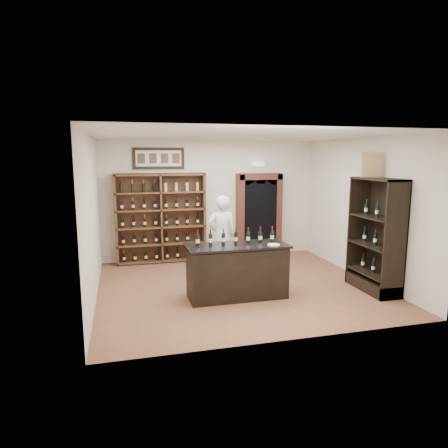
{
  "coord_description": "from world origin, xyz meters",
  "views": [
    {
      "loc": [
        -2.23,
        -7.46,
        2.61
      ],
      "look_at": [
        -0.22,
        0.3,
        1.24
      ],
      "focal_mm": 32.0,
      "sensor_mm": 36.0,
      "label": 1
    }
  ],
  "objects": [
    {
      "name": "ceiling",
      "position": [
        0.0,
        0.0,
        3.0
      ],
      "size": [
        5.5,
        5.5,
        0.0
      ],
      "primitive_type": "plane",
      "rotation": [
        3.14,
        0.0,
        0.0
      ],
      "color": "white",
      "rests_on": "wall_back"
    },
    {
      "name": "counter_bottle_3",
      "position": [
        -0.2,
        -0.51,
        1.11
      ],
      "size": [
        0.07,
        0.07,
        0.3
      ],
      "color": "black",
      "rests_on": "tasting_counter"
    },
    {
      "name": "floor",
      "position": [
        0.0,
        0.0,
        0.0
      ],
      "size": [
        5.5,
        5.5,
        0.0
      ],
      "primitive_type": "plane",
      "color": "brown",
      "rests_on": "ground"
    },
    {
      "name": "framed_picture",
      "position": [
        -1.3,
        2.47,
        2.55
      ],
      "size": [
        1.25,
        0.04,
        0.52
      ],
      "primitive_type": "cube",
      "color": "black",
      "rests_on": "wall_back"
    },
    {
      "name": "side_cabinet",
      "position": [
        2.52,
        -0.9,
        0.75
      ],
      "size": [
        0.48,
        1.2,
        2.2
      ],
      "color": "black",
      "rests_on": "ground"
    },
    {
      "name": "counter_bottle_5",
      "position": [
        0.28,
        -0.51,
        1.11
      ],
      "size": [
        0.07,
        0.07,
        0.3
      ],
      "color": "black",
      "rests_on": "tasting_counter"
    },
    {
      "name": "wall_back",
      "position": [
        0.0,
        2.5,
        1.5
      ],
      "size": [
        5.5,
        0.04,
        3.0
      ],
      "primitive_type": "cube",
      "color": "silver",
      "rests_on": "ground"
    },
    {
      "name": "counter_bottle_1",
      "position": [
        -0.68,
        -0.51,
        1.11
      ],
      "size": [
        0.07,
        0.07,
        0.3
      ],
      "color": "black",
      "rests_on": "tasting_counter"
    },
    {
      "name": "wall_left",
      "position": [
        -2.75,
        0.0,
        1.5
      ],
      "size": [
        0.04,
        5.0,
        3.0
      ],
      "primitive_type": "cube",
      "color": "silver",
      "rests_on": "ground"
    },
    {
      "name": "counter_bottle_6",
      "position": [
        0.52,
        -0.51,
        1.11
      ],
      "size": [
        0.07,
        0.07,
        0.3
      ],
      "color": "black",
      "rests_on": "tasting_counter"
    },
    {
      "name": "shopkeeper",
      "position": [
        -0.13,
        0.84,
        0.89
      ],
      "size": [
        0.67,
        0.46,
        1.77
      ],
      "primitive_type": "imported",
      "rotation": [
        0.0,
        0.0,
        3.19
      ],
      "color": "white",
      "rests_on": "ground"
    },
    {
      "name": "arched_doorway",
      "position": [
        1.25,
        2.33,
        1.14
      ],
      "size": [
        1.17,
        0.35,
        2.17
      ],
      "color": "black",
      "rests_on": "ground"
    },
    {
      "name": "wine_crate",
      "position": [
        2.49,
        -0.6,
        2.44
      ],
      "size": [
        0.37,
        0.26,
        0.48
      ],
      "primitive_type": "cube",
      "rotation": [
        0.0,
        0.0,
        -0.4
      ],
      "color": "tan",
      "rests_on": "side_cabinet"
    },
    {
      "name": "counter_bottle_2",
      "position": [
        -0.44,
        -0.51,
        1.11
      ],
      "size": [
        0.07,
        0.07,
        0.3
      ],
      "color": "black",
      "rests_on": "tasting_counter"
    },
    {
      "name": "plate",
      "position": [
        0.43,
        -0.81,
        1.01
      ],
      "size": [
        0.22,
        0.22,
        0.02
      ],
      "primitive_type": "cylinder",
      "color": "silver",
      "rests_on": "tasting_counter"
    },
    {
      "name": "emergency_light",
      "position": [
        1.25,
        2.42,
        2.4
      ],
      "size": [
        0.3,
        0.1,
        0.1
      ],
      "primitive_type": "cube",
      "color": "white",
      "rests_on": "wall_back"
    },
    {
      "name": "counter_bottle_4",
      "position": [
        0.04,
        -0.51,
        1.11
      ],
      "size": [
        0.07,
        0.07,
        0.3
      ],
      "color": "black",
      "rests_on": "tasting_counter"
    },
    {
      "name": "counter_bottle_0",
      "position": [
        -0.92,
        -0.51,
        1.11
      ],
      "size": [
        0.07,
        0.07,
        0.3
      ],
      "color": "black",
      "rests_on": "tasting_counter"
    },
    {
      "name": "wall_right",
      "position": [
        2.75,
        0.0,
        1.5
      ],
      "size": [
        0.04,
        5.0,
        3.0
      ],
      "primitive_type": "cube",
      "color": "silver",
      "rests_on": "ground"
    },
    {
      "name": "wine_shelf",
      "position": [
        -1.3,
        2.33,
        1.1
      ],
      "size": [
        2.2,
        0.38,
        2.2
      ],
      "color": "brown",
      "rests_on": "ground"
    },
    {
      "name": "tasting_counter",
      "position": [
        -0.2,
        -0.6,
        0.49
      ],
      "size": [
        1.88,
        0.78,
        1.0
      ],
      "color": "black",
      "rests_on": "ground"
    }
  ]
}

